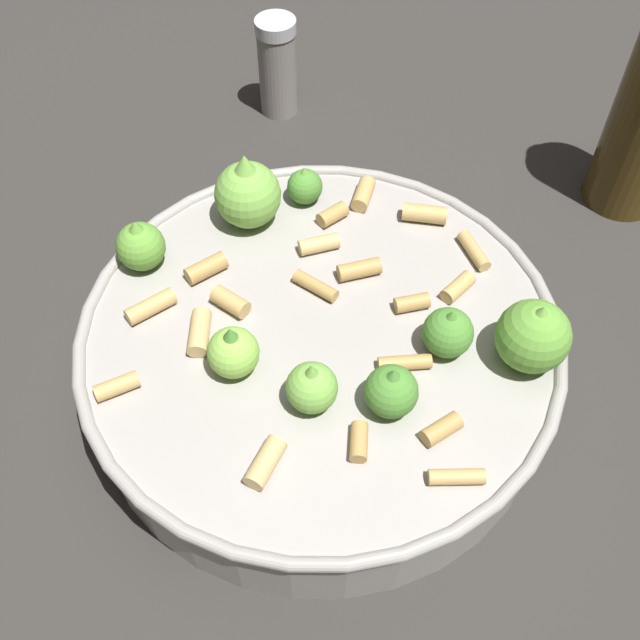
# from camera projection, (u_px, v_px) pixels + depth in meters

# --- Properties ---
(ground_plane) EXTENTS (2.40, 2.40, 0.00)m
(ground_plane) POSITION_uv_depth(u_px,v_px,m) (320.00, 378.00, 0.53)
(ground_plane) COLOR #2D2B28
(cooking_pan) EXTENTS (0.32, 0.32, 0.12)m
(cooking_pan) POSITION_uv_depth(u_px,v_px,m) (321.00, 347.00, 0.50)
(cooking_pan) COLOR #9E9993
(cooking_pan) RESTS_ON ground
(pepper_shaker) EXTENTS (0.04, 0.04, 0.09)m
(pepper_shaker) POSITION_uv_depth(u_px,v_px,m) (277.00, 67.00, 0.68)
(pepper_shaker) COLOR gray
(pepper_shaker) RESTS_ON ground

